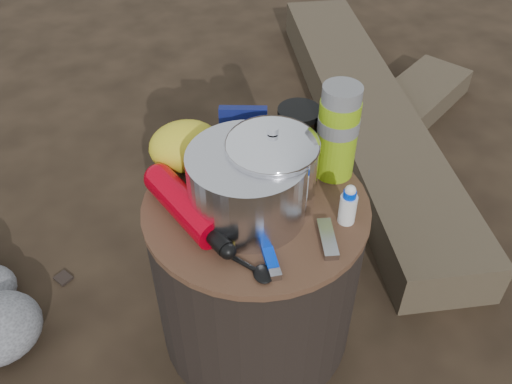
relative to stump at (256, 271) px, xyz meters
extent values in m
plane|color=black|center=(0.00, 0.00, -0.22)|extent=(60.00, 60.00, 0.00)
cylinder|color=black|center=(0.00, 0.00, 0.00)|extent=(0.48, 0.48, 0.45)
cube|color=#413628|center=(0.63, 0.77, -0.15)|extent=(0.50, 1.76, 0.15)
cube|color=#413628|center=(0.62, 0.65, -0.17)|extent=(1.10, 0.86, 0.10)
cylinder|color=silver|center=(-0.02, -0.02, 0.30)|extent=(0.24, 0.24, 0.15)
cylinder|color=white|center=(0.03, 0.00, 0.32)|extent=(0.19, 0.19, 0.19)
cylinder|color=#80AC13|center=(0.20, 0.06, 0.33)|extent=(0.09, 0.09, 0.22)
cylinder|color=black|center=(0.13, 0.12, 0.29)|extent=(0.09, 0.09, 0.14)
ellipsoid|color=gold|center=(-0.12, 0.17, 0.28)|extent=(0.16, 0.13, 0.11)
cube|color=#0B1350|center=(0.01, 0.16, 0.29)|extent=(0.11, 0.05, 0.14)
cube|color=#0033E1|center=(-0.01, -0.16, 0.23)|extent=(0.03, 0.09, 0.02)
cube|color=#A1A1A5|center=(0.11, -0.14, 0.23)|extent=(0.05, 0.11, 0.01)
cylinder|color=silver|center=(0.17, -0.10, 0.26)|extent=(0.04, 0.04, 0.08)
camera|label=1|loc=(-0.22, -0.82, 1.02)|focal=38.29mm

